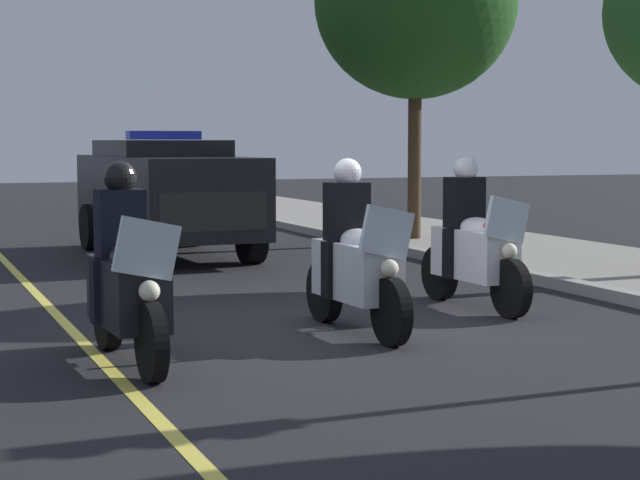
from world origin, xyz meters
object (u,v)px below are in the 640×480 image
(tree_far_back, at_px, (416,1))
(police_suv, at_px, (166,191))
(police_motorcycle_trailing, at_px, (473,247))
(police_motorcycle_lead_left, at_px, (127,283))
(police_motorcycle_lead_right, at_px, (355,263))

(tree_far_back, bearing_deg, police_suv, -84.47)
(police_motorcycle_trailing, relative_size, police_suv, 0.43)
(police_suv, bearing_deg, police_motorcycle_trailing, 15.82)
(police_motorcycle_trailing, bearing_deg, police_motorcycle_lead_left, -69.16)
(police_motorcycle_lead_right, xyz_separation_m, tree_far_back, (-8.11, 4.72, 3.71))
(police_motorcycle_trailing, xyz_separation_m, police_suv, (-6.70, -1.90, 0.37))
(tree_far_back, bearing_deg, police_motorcycle_lead_right, -30.22)
(police_motorcycle_lead_right, xyz_separation_m, police_suv, (-7.65, -0.03, 0.37))
(police_motorcycle_lead_right, bearing_deg, police_motorcycle_trailing, 117.03)
(police_motorcycle_trailing, bearing_deg, police_suv, -164.18)
(police_motorcycle_trailing, distance_m, tree_far_back, 8.56)
(police_motorcycle_trailing, relative_size, tree_far_back, 0.35)
(police_motorcycle_lead_left, xyz_separation_m, police_suv, (-8.32, 2.36, 0.37))
(police_suv, relative_size, tree_far_back, 0.82)
(tree_far_back, bearing_deg, police_motorcycle_lead_left, -39.03)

